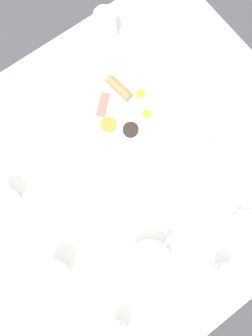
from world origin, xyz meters
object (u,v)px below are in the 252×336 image
object	(u,v)px
water_glass_tall	(55,273)
spoon_for_tea	(51,96)
teacup_with_saucer_right	(220,149)
wine_glass_spare	(4,197)
knife_by_plate	(152,17)
breakfast_plate	(125,109)
teapot_near	(150,261)
pepper_grinder	(119,331)
salt_grinder	(224,272)
water_glass_short	(105,26)
creamer_jug	(244,222)

from	to	relation	value
water_glass_tall	spoon_for_tea	size ratio (longest dim) A/B	0.95
teacup_with_saucer_right	wine_glass_spare	size ratio (longest dim) A/B	1.22
knife_by_plate	breakfast_plate	bearing A→B (deg)	128.37
teapot_near	water_glass_tall	size ratio (longest dim) A/B	1.67
breakfast_plate	teacup_with_saucer_right	size ratio (longest dim) A/B	2.13
wine_glass_spare	teapot_near	bearing A→B (deg)	-149.93
pepper_grinder	knife_by_plate	size ratio (longest dim) A/B	0.57
water_glass_tall	wine_glass_spare	distance (m)	0.27
teapot_near	wine_glass_spare	xyz separation A→B (m)	(0.40, 0.23, 0.00)
water_glass_tall	salt_grinder	xyz separation A→B (m)	(-0.27, -0.38, 0.00)
breakfast_plate	water_glass_short	size ratio (longest dim) A/B	2.20
pepper_grinder	salt_grinder	bearing A→B (deg)	-98.89
teapot_near	spoon_for_tea	bearing A→B (deg)	-105.73
breakfast_plate	pepper_grinder	xyz separation A→B (m)	(-0.52, 0.40, 0.05)
water_glass_short	creamer_jug	world-z (taller)	water_glass_short
teapot_near	creamer_jug	world-z (taller)	teapot_near
teapot_near	creamer_jug	xyz separation A→B (m)	(-0.08, -0.29, -0.02)
breakfast_plate	creamer_jug	bearing A→B (deg)	-172.94
salt_grinder	water_glass_short	bearing A→B (deg)	-12.99
water_glass_short	water_glass_tall	bearing A→B (deg)	134.11
water_glass_tall	pepper_grinder	bearing A→B (deg)	-166.70
wine_glass_spare	spoon_for_tea	size ratio (longest dim) A/B	0.85
water_glass_short	knife_by_plate	bearing A→B (deg)	-100.15
water_glass_tall	salt_grinder	bearing A→B (deg)	-126.14
wine_glass_spare	spoon_for_tea	xyz separation A→B (m)	(0.21, -0.29, -0.05)
teapot_near	pepper_grinder	world-z (taller)	teapot_near
pepper_grinder	spoon_for_tea	bearing A→B (deg)	-18.72
breakfast_plate	wine_glass_spare	xyz separation A→B (m)	(-0.03, 0.46, 0.04)
teacup_with_saucer_right	pepper_grinder	xyz separation A→B (m)	(-0.23, 0.56, 0.04)
pepper_grinder	salt_grinder	xyz separation A→B (m)	(-0.05, -0.32, 0.00)
breakfast_plate	knife_by_plate	xyz separation A→B (m)	(0.22, -0.28, -0.01)
spoon_for_tea	creamer_jug	bearing A→B (deg)	-161.58
teacup_with_saucer_right	knife_by_plate	size ratio (longest dim) A/B	0.61
breakfast_plate	water_glass_short	distance (m)	0.28
water_glass_short	spoon_for_tea	bearing A→B (deg)	104.17
wine_glass_spare	creamer_jug	distance (m)	0.70
creamer_jug	spoon_for_tea	xyz separation A→B (m)	(0.68, 0.23, -0.03)
breakfast_plate	salt_grinder	distance (m)	0.58
breakfast_plate	teapot_near	xyz separation A→B (m)	(-0.42, 0.23, 0.04)
knife_by_plate	water_glass_tall	bearing A→B (deg)	124.96
breakfast_plate	pepper_grinder	distance (m)	0.66
water_glass_short	knife_by_plate	distance (m)	0.19
salt_grinder	spoon_for_tea	distance (m)	0.76
teapot_near	water_glass_tall	world-z (taller)	teapot_near
wine_glass_spare	pepper_grinder	bearing A→B (deg)	-173.79
water_glass_short	salt_grinder	xyz separation A→B (m)	(-0.82, 0.19, -0.00)
water_glass_short	wine_glass_spare	bearing A→B (deg)	116.47
spoon_for_tea	wine_glass_spare	bearing A→B (deg)	126.08
water_glass_short	salt_grinder	distance (m)	0.84
knife_by_plate	teacup_with_saucer_right	bearing A→B (deg)	165.57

